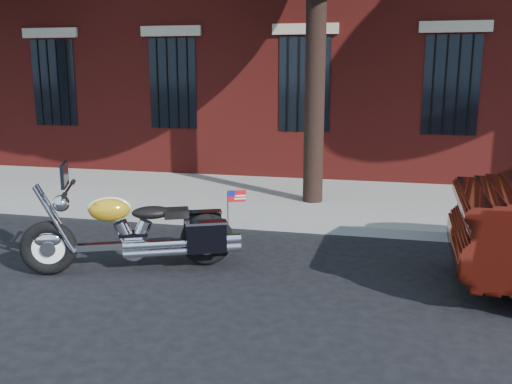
# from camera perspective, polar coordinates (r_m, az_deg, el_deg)

# --- Properties ---
(ground) EXTENTS (120.00, 120.00, 0.00)m
(ground) POSITION_cam_1_polar(r_m,az_deg,el_deg) (7.92, -0.78, -6.43)
(ground) COLOR black
(ground) RESTS_ON ground
(curb) EXTENTS (40.00, 0.16, 0.15)m
(curb) POSITION_cam_1_polar(r_m,az_deg,el_deg) (9.18, 1.29, -3.30)
(curb) COLOR gray
(curb) RESTS_ON ground
(sidewalk) EXTENTS (40.00, 3.60, 0.15)m
(sidewalk) POSITION_cam_1_polar(r_m,az_deg,el_deg) (10.97, 3.31, -0.73)
(sidewalk) COLOR gray
(sidewalk) RESTS_ON ground
(motorcycle) EXTENTS (2.71, 1.46, 1.41)m
(motorcycle) POSITION_cam_1_polar(r_m,az_deg,el_deg) (7.42, -11.47, -4.12)
(motorcycle) COLOR black
(motorcycle) RESTS_ON ground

